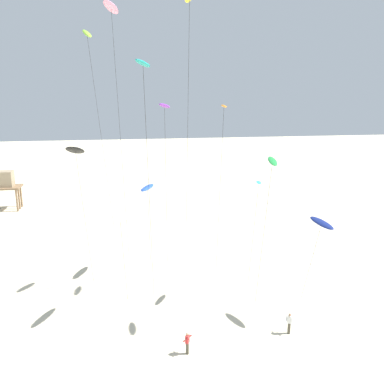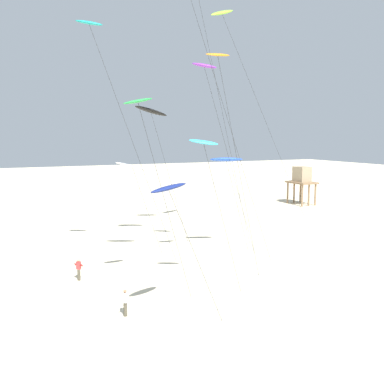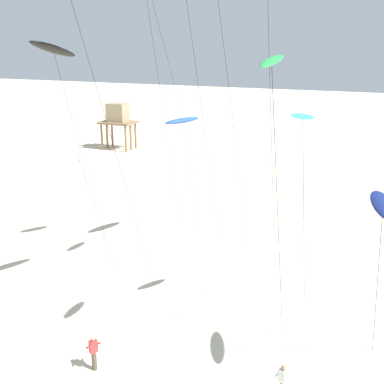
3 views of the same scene
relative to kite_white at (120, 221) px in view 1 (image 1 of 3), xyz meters
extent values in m
plane|color=beige|center=(8.40, -7.41, -8.16)|extent=(260.00, 260.00, 0.00)
ellipsoid|color=white|center=(0.00, -0.01, 0.03)|extent=(1.48, 3.10, 1.13)
cylinder|color=#262626|center=(0.13, 1.31, -4.11)|extent=(0.29, 2.68, 8.11)
ellipsoid|color=green|center=(10.93, -3.06, 4.88)|extent=(0.79, 1.91, 0.54)
cylinder|color=#262626|center=(11.10, -1.33, -1.68)|extent=(0.37, 3.49, 12.97)
ellipsoid|color=#8CD833|center=(-2.53, 10.28, 14.81)|extent=(1.42, 3.06, 1.39)
cylinder|color=#262626|center=(-1.98, 15.85, 3.26)|extent=(1.12, 11.15, 22.86)
ellipsoid|color=orange|center=(8.90, 3.61, 8.47)|extent=(0.72, 1.86, 0.34)
cylinder|color=#262626|center=(9.07, 5.42, 0.12)|extent=(0.38, 3.65, 16.56)
ellipsoid|color=blue|center=(2.50, 8.06, 0.60)|extent=(1.93, 3.11, 0.49)
cylinder|color=#262626|center=(2.62, 9.24, -3.85)|extent=(0.26, 2.40, 8.64)
ellipsoid|color=pink|center=(-0.13, 6.23, 16.38)|extent=(1.68, 3.12, 0.94)
cylinder|color=#262626|center=(0.15, 9.14, 4.04)|extent=(0.60, 5.85, 24.40)
ellipsoid|color=purple|center=(4.02, 5.02, 8.48)|extent=(1.51, 2.15, 0.68)
cylinder|color=#262626|center=(4.27, 7.53, 0.10)|extent=(0.52, 5.05, 16.53)
ellipsoid|color=black|center=(-3.37, 3.01, 5.11)|extent=(1.77, 3.23, 1.36)
cylinder|color=#262626|center=(-3.19, 4.89, -1.59)|extent=(0.40, 3.78, 13.15)
ellipsoid|color=navy|center=(15.19, -2.80, -0.06)|extent=(1.44, 2.56, 0.68)
cylinder|color=#262626|center=(15.35, -1.18, -4.16)|extent=(0.34, 3.26, 8.00)
ellipsoid|color=teal|center=(1.93, -3.90, 11.39)|extent=(1.43, 2.20, 0.68)
cylinder|color=#262626|center=(2.27, -0.44, 1.57)|extent=(0.71, 6.95, 19.46)
ellipsoid|color=#33BFE0|center=(11.43, 1.23, 2.34)|extent=(1.17, 1.96, 0.62)
cylinder|color=#262626|center=(11.57, 2.65, -2.95)|extent=(0.31, 2.87, 10.43)
cylinder|color=#262626|center=(6.13, 6.03, 4.12)|extent=(0.87, 8.64, 24.58)
cylinder|color=#4C4738|center=(12.35, -4.54, -7.72)|extent=(0.22, 0.22, 0.88)
cube|color=white|center=(12.35, -4.54, -6.99)|extent=(0.39, 0.34, 0.58)
sphere|color=#9E7051|center=(12.35, -4.54, -6.59)|extent=(0.20, 0.20, 0.20)
cylinder|color=white|center=(12.54, -4.65, -6.94)|extent=(0.32, 0.48, 0.39)
cylinder|color=white|center=(12.15, -4.44, -6.94)|extent=(0.32, 0.48, 0.39)
cylinder|color=#4C4738|center=(4.38, -5.78, -7.72)|extent=(0.22, 0.22, 0.88)
cube|color=red|center=(4.38, -5.78, -6.99)|extent=(0.34, 0.39, 0.58)
sphere|color=tan|center=(4.38, -5.78, -6.59)|extent=(0.20, 0.20, 0.20)
cylinder|color=red|center=(4.27, -5.97, -6.94)|extent=(0.48, 0.33, 0.39)
cylinder|color=red|center=(4.49, -5.59, -6.94)|extent=(0.48, 0.33, 0.39)
cylinder|color=#846647|center=(-16.16, 32.21, -6.46)|extent=(0.28, 0.28, 3.40)
cylinder|color=#846647|center=(-16.16, 34.77, -6.46)|extent=(0.28, 0.28, 3.40)
cylinder|color=#846647|center=(-16.16, 33.49, -6.46)|extent=(0.28, 0.28, 3.40)
cube|color=#846647|center=(-17.95, 33.49, -4.64)|extent=(4.50, 3.20, 0.24)
cube|color=#9E896B|center=(-17.95, 33.49, -3.34)|extent=(2.47, 1.92, 2.37)
camera|label=1|loc=(0.86, -30.32, 9.82)|focal=37.99mm
camera|label=2|loc=(37.36, -11.89, 2.81)|focal=41.34mm
camera|label=3|loc=(15.20, -20.54, 5.59)|focal=45.17mm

